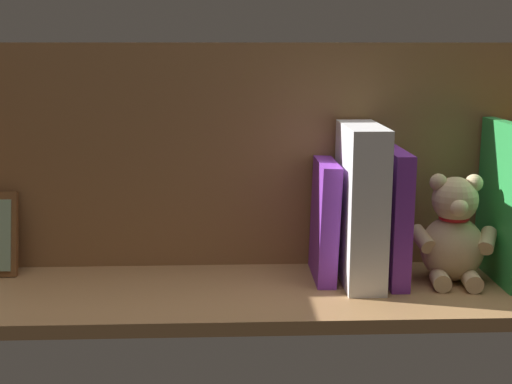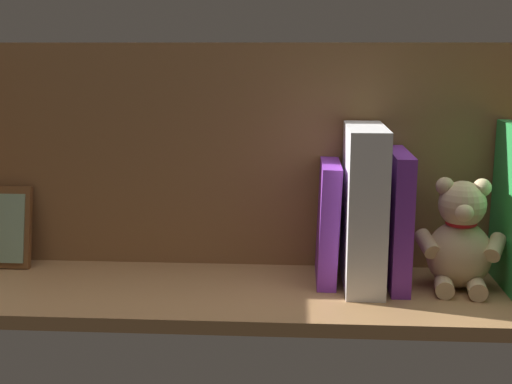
{
  "view_description": "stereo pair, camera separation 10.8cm",
  "coord_description": "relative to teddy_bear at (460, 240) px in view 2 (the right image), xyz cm",
  "views": [
    {
      "loc": [
        4.23,
        105.28,
        38.82
      ],
      "look_at": [
        0.0,
        0.0,
        15.92
      ],
      "focal_mm": 47.57,
      "sensor_mm": 36.0,
      "label": 1
    },
    {
      "loc": [
        -6.54,
        105.16,
        38.82
      ],
      "look_at": [
        0.0,
        0.0,
        15.92
      ],
      "focal_mm": 47.57,
      "sensor_mm": 36.0,
      "label": 2
    }
  ],
  "objects": [
    {
      "name": "dictionary_thick_white",
      "position": [
        15.58,
        -0.7,
        5.11
      ],
      "size": [
        6.15,
        16.98,
        26.24
      ],
      "primitive_type": "cube",
      "color": "white",
      "rests_on": "ground_plane"
    },
    {
      "name": "ground_plane",
      "position": [
        32.95,
        1.86,
        -9.1
      ],
      "size": [
        115.24,
        29.11,
        2.2
      ],
      "primitive_type": "cube",
      "color": "#A87A4C"
    },
    {
      "name": "book_5",
      "position": [
        21.2,
        -2.65,
        1.97
      ],
      "size": [
        3.71,
        13.28,
        20.03
      ],
      "primitive_type": "cube",
      "rotation": [
        0.0,
        -0.03,
        0.0
      ],
      "color": "purple",
      "rests_on": "ground_plane"
    },
    {
      "name": "shelf_back_panel",
      "position": [
        32.95,
        -10.44,
        11.61
      ],
      "size": [
        115.24,
        1.5,
        39.23
      ],
      "primitive_type": "cube",
      "color": "#97693F",
      "rests_on": "ground_plane"
    },
    {
      "name": "book_4",
      "position": [
        9.99,
        -1.49,
        3.04
      ],
      "size": [
        3.02,
        15.6,
        22.08
      ],
      "primitive_type": "cube",
      "color": "purple",
      "rests_on": "ground_plane"
    },
    {
      "name": "picture_frame_leaning",
      "position": [
        79.27,
        -6.48,
        -0.96
      ],
      "size": [
        11.19,
        4.94,
        14.4
      ],
      "color": "brown",
      "rests_on": "ground_plane"
    },
    {
      "name": "teddy_bear",
      "position": [
        0.0,
        0.0,
        0.0
      ],
      "size": [
        14.65,
        12.5,
        18.19
      ],
      "rotation": [
        0.0,
        0.0,
        -0.12
      ],
      "color": "#D1B284",
      "rests_on": "ground_plane"
    },
    {
      "name": "book_3",
      "position": [
        -8.1,
        -0.86,
        5.29
      ],
      "size": [
        2.06,
        16.87,
        26.59
      ],
      "primitive_type": "cube",
      "color": "green",
      "rests_on": "ground_plane"
    }
  ]
}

